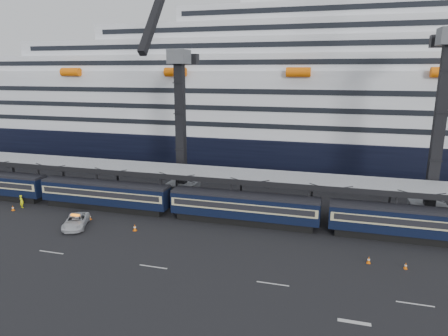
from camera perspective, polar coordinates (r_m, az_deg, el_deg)
The scene contains 14 objects.
ground at distance 41.66m, azimuth 10.68°, elevation -13.68°, with size 260.00×260.00×0.00m, color black.
lane_markings at distance 37.39m, azimuth 23.04°, elevation -18.01°, with size 111.00×4.27×0.02m.
train at distance 50.43m, azimuth 6.59°, elevation -5.85°, with size 133.05×3.00×4.05m.
canopy at distance 52.87m, azimuth 12.37°, elevation -1.70°, with size 130.00×6.25×5.53m.
cruise_ship at distance 83.32m, azimuth 13.35°, elevation 8.75°, with size 214.09×28.84×34.00m.
crane_dark_near at distance 60.44m, azimuth -6.38°, elevation 6.90°, with size 4.50×17.75×35.08m.
crane_dark_mid at distance 56.22m, azimuth 28.58°, elevation 6.29°, with size 4.50×18.24×39.64m.
pickup_truck at distance 53.44m, azimuth -20.42°, elevation -7.15°, with size 2.53×5.48×1.52m, color silver.
worker at distance 63.85m, azimuth -26.95°, elevation -4.27°, with size 0.68×0.45×1.87m, color #F4FF0D.
traffic_cone_a at distance 63.27m, azimuth -27.93°, elevation -5.07°, with size 0.39×0.39×0.77m.
traffic_cone_b at distance 55.57m, azimuth -18.62°, elevation -6.63°, with size 0.38×0.38×0.75m.
traffic_cone_c at distance 50.39m, azimuth -12.63°, elevation -8.28°, with size 0.43×0.43×0.85m.
traffic_cone_d at distance 43.99m, azimuth 19.97°, elevation -12.22°, with size 0.38×0.38×0.76m.
traffic_cone_e at distance 44.24m, azimuth 24.52°, elevation -12.57°, with size 0.34×0.34×0.67m.
Camera 1 is at (2.70, -36.98, 18.99)m, focal length 32.00 mm.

